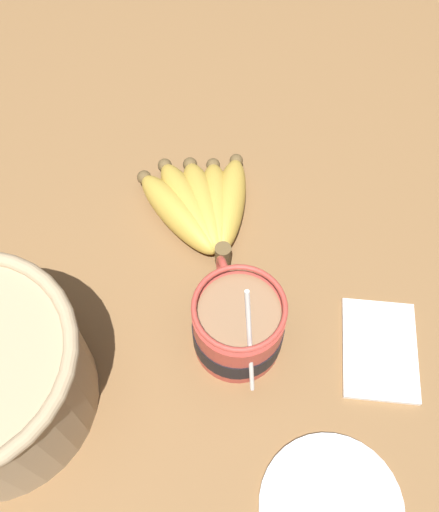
{
  "coord_description": "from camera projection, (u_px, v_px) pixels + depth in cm",
  "views": [
    {
      "loc": [
        -30.11,
        9.1,
        66.8
      ],
      "look_at": [
        3.36,
        0.66,
        8.17
      ],
      "focal_mm": 40.0,
      "sensor_mm": 36.0,
      "label": 1
    }
  ],
  "objects": [
    {
      "name": "table",
      "position": [
        231.0,
        302.0,
        0.72
      ],
      "size": [
        135.07,
        135.07,
        3.86
      ],
      "color": "brown",
      "rests_on": "ground"
    },
    {
      "name": "coffee_mug",
      "position": [
        238.0,
        326.0,
        0.63
      ],
      "size": [
        15.26,
        10.29,
        16.6
      ],
      "color": "#B23D33",
      "rests_on": "table"
    },
    {
      "name": "banana_bunch",
      "position": [
        202.0,
        207.0,
        0.74
      ],
      "size": [
        18.06,
        16.66,
        4.42
      ],
      "color": "brown",
      "rests_on": "table"
    },
    {
      "name": "napkin",
      "position": [
        380.0,
        349.0,
        0.66
      ],
      "size": [
        14.41,
        12.21,
        0.6
      ],
      "color": "white",
      "rests_on": "table"
    },
    {
      "name": "small_plate",
      "position": [
        331.0,
        507.0,
        0.58
      ],
      "size": [
        14.74,
        14.74,
        0.6
      ],
      "color": "silver",
      "rests_on": "table"
    }
  ]
}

